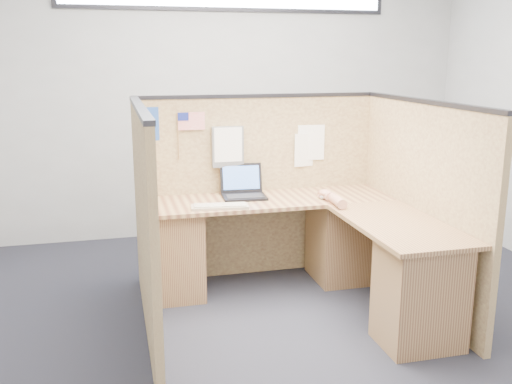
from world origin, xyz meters
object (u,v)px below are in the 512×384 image
object	(u,v)px
l_desk	(306,253)
keyboard	(220,206)
mouse	(325,196)
laptop	(242,189)

from	to	relation	value
l_desk	keyboard	distance (m)	0.73
keyboard	mouse	size ratio (longest dim) A/B	3.87
l_desk	laptop	world-z (taller)	laptop
laptop	keyboard	distance (m)	0.41
laptop	keyboard	size ratio (longest dim) A/B	0.81
keyboard	l_desk	bearing A→B (deg)	-10.60
l_desk	laptop	size ratio (longest dim) A/B	5.49
keyboard	mouse	xyz separation A→B (m)	(0.86, 0.07, 0.01)
keyboard	laptop	bearing A→B (deg)	59.88
l_desk	mouse	size ratio (longest dim) A/B	17.25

